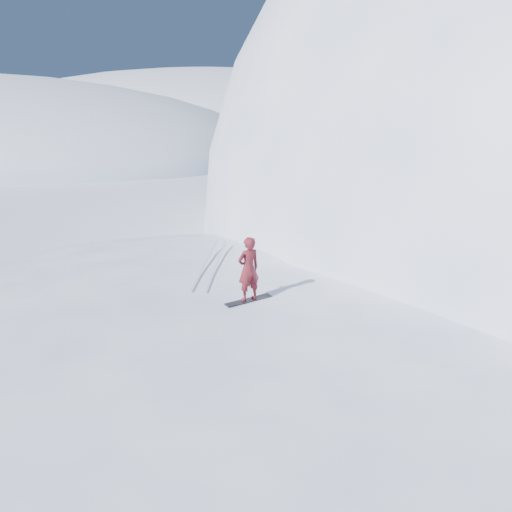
{
  "coord_description": "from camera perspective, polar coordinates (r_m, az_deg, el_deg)",
  "views": [
    {
      "loc": [
        3.12,
        -9.65,
        7.9
      ],
      "look_at": [
        0.09,
        3.69,
        3.5
      ],
      "focal_mm": 32.0,
      "sensor_mm": 36.0,
      "label": 1
    }
  ],
  "objects": [
    {
      "name": "near_ridge",
      "position": [
        15.06,
        2.9,
        -13.83
      ],
      "size": [
        36.0,
        28.0,
        4.8
      ],
      "primitive_type": "ellipsoid",
      "color": "white",
      "rests_on": "ground"
    },
    {
      "name": "snowboard",
      "position": [
        13.83,
        -0.92,
        -5.53
      ],
      "size": [
        1.3,
        1.29,
        0.03
      ],
      "primitive_type": "cube",
      "rotation": [
        0.0,
        0.0,
        0.79
      ],
      "color": "black",
      "rests_on": "near_ridge"
    },
    {
      "name": "wind_bumps",
      "position": [
        14.64,
        -3.95,
        -14.87
      ],
      "size": [
        16.0,
        14.4,
        1.0
      ],
      "color": "white",
      "rests_on": "ground"
    },
    {
      "name": "far_ridge_c",
      "position": [
        127.42,
        -7.21,
        14.13
      ],
      "size": [
        140.0,
        90.0,
        36.0
      ],
      "primitive_type": "ellipsoid",
      "color": "white",
      "rests_on": "ground"
    },
    {
      "name": "board_tracks",
      "position": [
        17.31,
        -5.55,
        -0.71
      ],
      "size": [
        1.55,
        5.93,
        0.04
      ],
      "color": "silver",
      "rests_on": "ground"
    },
    {
      "name": "snowboarder",
      "position": [
        13.47,
        -0.94,
        -1.64
      ],
      "size": [
        0.84,
        0.84,
        1.96
      ],
      "primitive_type": "imported",
      "rotation": [
        0.0,
        0.0,
        3.93
      ],
      "color": "maroon",
      "rests_on": "snowboard"
    },
    {
      "name": "peak_shoulder",
      "position": [
        31.44,
        25.0,
        1.57
      ],
      "size": [
        28.0,
        24.0,
        18.0
      ],
      "primitive_type": "ellipsoid",
      "color": "white",
      "rests_on": "ground"
    },
    {
      "name": "ground",
      "position": [
        12.85,
        -4.28,
        -20.15
      ],
      "size": [
        400.0,
        400.0,
        0.0
      ],
      "primitive_type": "plane",
      "color": "white",
      "rests_on": "ground"
    }
  ]
}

